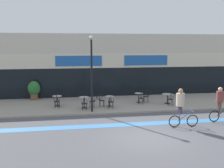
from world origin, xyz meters
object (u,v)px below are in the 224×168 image
bistro_table_1 (84,100)px  bistro_table_2 (110,99)px  lamp_post (92,68)px  cyclist_0 (181,104)px  cafe_chair_3_side (147,95)px  cafe_chair_1_near (85,102)px  cafe_chair_3_near (141,97)px  cafe_chair_2_near (111,101)px  bistro_table_0 (57,99)px  cafe_chair_2_side (101,99)px  cafe_chair_4_near (171,98)px  cafe_chair_1_side (93,100)px  bistro_table_3 (139,96)px  bistro_table_4 (168,97)px  cafe_chair_0_near (57,101)px  cyclist_1 (221,102)px

bistro_table_1 → bistro_table_2: (1.80, 0.18, -0.03)m
lamp_post → cyclist_0: 5.99m
cafe_chair_3_side → lamp_post: bearing=29.1°
cafe_chair_1_near → cafe_chair_3_near: size_ratio=1.00×
cafe_chair_2_near → bistro_table_0: bearing=74.6°
cafe_chair_2_side → cafe_chair_4_near: size_ratio=1.00×
cafe_chair_1_side → cafe_chair_3_side: same height
bistro_table_3 → bistro_table_4: 2.11m
cafe_chair_2_near → cafe_chair_2_side: bearing=49.9°
bistro_table_4 → cafe_chair_3_side: bearing=152.0°
bistro_table_0 → cafe_chair_3_side: size_ratio=0.80×
cafe_chair_3_side → bistro_table_3: bearing=2.0°
bistro_table_1 → cafe_chair_0_near: size_ratio=0.85×
bistro_table_1 → bistro_table_3: bearing=15.0°
bistro_table_1 → cafe_chair_2_near: size_ratio=0.85×
cafe_chair_0_near → cafe_chair_4_near: size_ratio=1.00×
bistro_table_0 → bistro_table_2: size_ratio=0.99×
lamp_post → bistro_table_0: bearing=138.5°
bistro_table_2 → bistro_table_0: bearing=168.5°
bistro_table_0 → bistro_table_4: size_ratio=0.91×
cafe_chair_3_near → cyclist_0: size_ratio=0.43×
cafe_chair_1_near → cyclist_1: cyclist_1 is taller
cafe_chair_3_side → cafe_chair_1_near: bearing=22.2°
cafe_chair_1_near → cafe_chair_3_near: (4.17, 1.12, 0.00)m
cafe_chair_1_near → cafe_chair_1_side: 0.88m
bistro_table_1 → bistro_table_4: size_ratio=0.96×
bistro_table_0 → cafe_chair_2_near: size_ratio=0.80×
cafe_chair_1_side → cafe_chair_4_near: (5.52, -0.22, 0.00)m
cafe_chair_3_side → cafe_chair_4_near: same height
bistro_table_2 → cafe_chair_2_side: size_ratio=0.81×
bistro_table_3 → cafe_chair_4_near: size_ratio=0.79×
lamp_post → cafe_chair_1_near: bearing=134.4°
bistro_table_4 → cafe_chair_4_near: size_ratio=0.88×
bistro_table_3 → cafe_chair_0_near: size_ratio=0.79×
cafe_chair_1_near → lamp_post: lamp_post is taller
bistro_table_2 → cafe_chair_4_near: 4.36m
bistro_table_4 → cafe_chair_3_side: size_ratio=0.88×
bistro_table_4 → lamp_post: 6.32m
bistro_table_4 → cyclist_1: size_ratio=0.39×
cafe_chair_2_side → bistro_table_1: bearing=-170.1°
cyclist_0 → cyclist_1: 2.76m
bistro_table_2 → bistro_table_4: bistro_table_2 is taller
cafe_chair_2_side → bistro_table_4: bearing=3.3°
cafe_chair_1_near → cafe_chair_1_side: size_ratio=1.00×
bistro_table_1 → cyclist_0: cyclist_0 is taller
bistro_table_3 → cafe_chair_3_near: 0.63m
cafe_chair_0_near → lamp_post: 3.53m
cafe_chair_2_side → cyclist_1: size_ratio=0.45×
cyclist_1 → cafe_chair_1_near: bearing=154.6°
lamp_post → cyclist_0: lamp_post is taller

